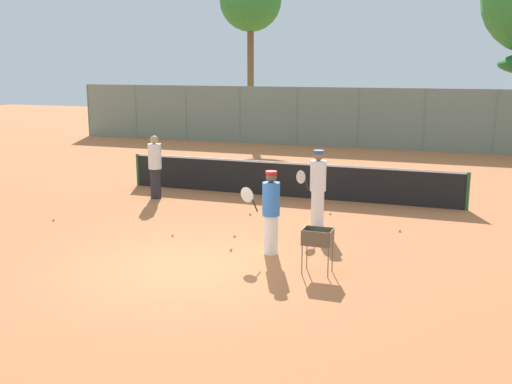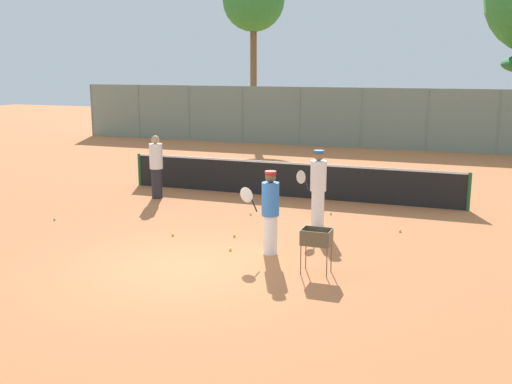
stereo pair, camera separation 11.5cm
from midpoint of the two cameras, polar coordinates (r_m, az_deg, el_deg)
name	(u,v)px [view 1 (the left image)]	position (r m, az deg, el deg)	size (l,w,h in m)	color
ground_plane	(184,268)	(12.03, -7.17, -7.20)	(80.00, 80.00, 0.00)	#C67242
tennis_net	(287,179)	(18.21, 2.81, 1.27)	(10.49, 0.10, 1.07)	#26592D
back_fence	(358,118)	(29.45, 9.61, 6.95)	(30.82, 0.08, 2.90)	gray
tree_0	(250,2)	(33.20, -0.64, 17.68)	(3.29, 3.29, 8.99)	brown
player_white_outfit	(318,187)	(14.82, 5.67, 0.46)	(0.63, 0.85, 1.91)	white
player_red_cap	(271,211)	(12.56, 1.14, -1.86)	(0.93, 0.37, 1.79)	white
player_yellow_shirt	(155,166)	(18.19, -9.77, 2.43)	(0.39, 0.94, 1.90)	#26262D
ball_cart	(318,241)	(11.54, 5.64, -4.62)	(0.56, 0.41, 0.88)	brown
tennis_ball_0	(173,235)	(14.25, -8.18, -4.04)	(0.07, 0.07, 0.07)	#D1E54C
tennis_ball_1	(157,195)	(18.65, -9.61, -0.28)	(0.07, 0.07, 0.07)	#D1E54C
tennis_ball_2	(400,230)	(14.86, 13.31, -3.58)	(0.07, 0.07, 0.07)	#D1E54C
tennis_ball_3	(330,213)	(16.24, 6.88, -2.02)	(0.07, 0.07, 0.07)	#D1E54C
tennis_ball_4	(231,249)	(13.03, -2.66, -5.46)	(0.07, 0.07, 0.07)	#D1E54C
tennis_ball_5	(54,220)	(16.34, -18.92, -2.50)	(0.07, 0.07, 0.07)	#D1E54C
tennis_ball_6	(250,214)	(16.06, -0.78, -2.09)	(0.07, 0.07, 0.07)	#D1E54C
tennis_ball_7	(235,235)	(14.04, -2.30, -4.16)	(0.07, 0.07, 0.07)	#D1E54C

